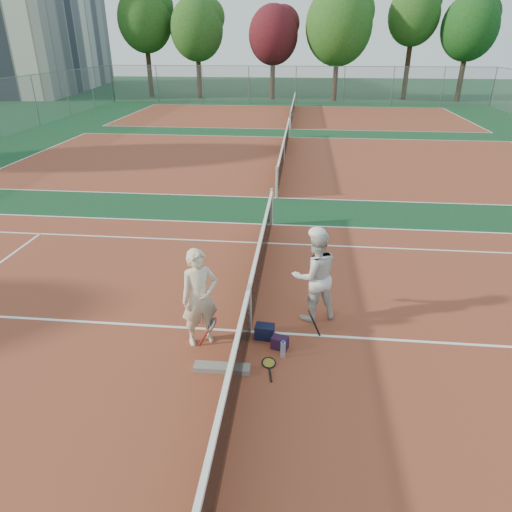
# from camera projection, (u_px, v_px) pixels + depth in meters

# --- Properties ---
(ground) EXTENTS (130.00, 130.00, 0.00)m
(ground) POSITION_uv_depth(u_px,v_px,m) (250.00, 332.00, 8.48)
(ground) COLOR #0F391E
(ground) RESTS_ON ground
(court_main) EXTENTS (23.77, 10.97, 0.01)m
(court_main) POSITION_uv_depth(u_px,v_px,m) (250.00, 332.00, 8.48)
(court_main) COLOR brown
(court_main) RESTS_ON ground
(court_far_a) EXTENTS (23.77, 10.97, 0.01)m
(court_far_a) POSITION_uv_depth(u_px,v_px,m) (284.00, 160.00, 20.62)
(court_far_a) COLOR brown
(court_far_a) RESTS_ON ground
(court_far_b) EXTENTS (23.77, 10.97, 0.01)m
(court_far_b) POSITION_uv_depth(u_px,v_px,m) (293.00, 116.00, 32.76)
(court_far_b) COLOR brown
(court_far_b) RESTS_ON ground
(net_main) EXTENTS (0.10, 10.98, 1.02)m
(net_main) POSITION_uv_depth(u_px,v_px,m) (250.00, 308.00, 8.26)
(net_main) COLOR black
(net_main) RESTS_ON ground
(net_far_a) EXTENTS (0.10, 10.98, 1.02)m
(net_far_a) POSITION_uv_depth(u_px,v_px,m) (284.00, 149.00, 20.40)
(net_far_a) COLOR black
(net_far_a) RESTS_ON ground
(net_far_b) EXTENTS (0.10, 10.98, 1.02)m
(net_far_b) POSITION_uv_depth(u_px,v_px,m) (293.00, 109.00, 32.54)
(net_far_b) COLOR black
(net_far_b) RESTS_ON ground
(fence_back) EXTENTS (32.00, 0.06, 3.00)m
(fence_back) POSITION_uv_depth(u_px,v_px,m) (296.00, 85.00, 38.41)
(fence_back) COLOR slate
(fence_back) RESTS_ON ground
(apartment_block) EXTENTS (12.96, 23.18, 15.00)m
(apartment_block) POSITION_uv_depth(u_px,v_px,m) (31.00, 13.00, 47.42)
(apartment_block) COLOR beige
(apartment_block) RESTS_ON ground
(player_a) EXTENTS (0.78, 0.70, 1.80)m
(player_a) POSITION_uv_depth(u_px,v_px,m) (200.00, 298.00, 7.84)
(player_a) COLOR beige
(player_a) RESTS_ON ground
(player_b) EXTENTS (1.08, 0.97, 1.82)m
(player_b) POSITION_uv_depth(u_px,v_px,m) (315.00, 276.00, 8.54)
(player_b) COLOR silver
(player_b) RESTS_ON ground
(racket_red) EXTENTS (0.40, 0.35, 0.53)m
(racket_red) POSITION_uv_depth(u_px,v_px,m) (212.00, 332.00, 8.02)
(racket_red) COLOR maroon
(racket_red) RESTS_ON ground
(racket_black_held) EXTENTS (0.33, 0.33, 0.56)m
(racket_black_held) POSITION_uv_depth(u_px,v_px,m) (311.00, 324.00, 8.21)
(racket_black_held) COLOR black
(racket_black_held) RESTS_ON ground
(racket_spare) EXTENTS (0.36, 0.64, 0.03)m
(racket_spare) POSITION_uv_depth(u_px,v_px,m) (269.00, 363.00, 7.64)
(racket_spare) COLOR black
(racket_spare) RESTS_ON ground
(sports_bag_navy) EXTENTS (0.36, 0.26, 0.27)m
(sports_bag_navy) POSITION_uv_depth(u_px,v_px,m) (265.00, 332.00, 8.25)
(sports_bag_navy) COLOR black
(sports_bag_navy) RESTS_ON ground
(sports_bag_purple) EXTENTS (0.32, 0.26, 0.23)m
(sports_bag_purple) POSITION_uv_depth(u_px,v_px,m) (280.00, 343.00, 7.98)
(sports_bag_purple) COLOR black
(sports_bag_purple) RESTS_ON ground
(net_cover_canvas) EXTENTS (0.92, 0.22, 0.10)m
(net_cover_canvas) POSITION_uv_depth(u_px,v_px,m) (222.00, 368.00, 7.46)
(net_cover_canvas) COLOR slate
(net_cover_canvas) RESTS_ON ground
(water_bottle) EXTENTS (0.09, 0.09, 0.30)m
(water_bottle) POSITION_uv_depth(u_px,v_px,m) (283.00, 350.00, 7.73)
(water_bottle) COLOR #C5E1FA
(water_bottle) RESTS_ON ground
(tree_back_0) EXTENTS (4.86, 4.86, 9.40)m
(tree_back_0) POSITION_uv_depth(u_px,v_px,m) (145.00, 20.00, 41.17)
(tree_back_0) COLOR #382314
(tree_back_0) RESTS_ON ground
(tree_back_1) EXTENTS (4.69, 4.69, 8.53)m
(tree_back_1) POSITION_uv_depth(u_px,v_px,m) (197.00, 29.00, 40.49)
(tree_back_1) COLOR #382314
(tree_back_1) RESTS_ON ground
(tree_back_maroon) EXTENTS (4.32, 4.32, 7.84)m
(tree_back_maroon) POSITION_uv_depth(u_px,v_px,m) (273.00, 35.00, 39.87)
(tree_back_maroon) COLOR #382314
(tree_back_maroon) RESTS_ON ground
(tree_back_3) EXTENTS (5.66, 5.66, 9.33)m
(tree_back_3) POSITION_uv_depth(u_px,v_px,m) (339.00, 26.00, 38.71)
(tree_back_3) COLOR #382314
(tree_back_3) RESTS_ON ground
(tree_back_4) EXTENTS (4.35, 4.35, 9.39)m
(tree_back_4) POSITION_uv_depth(u_px,v_px,m) (414.00, 16.00, 39.00)
(tree_back_4) COLOR #382314
(tree_back_4) RESTS_ON ground
(tree_back_5) EXTENTS (4.64, 4.64, 8.58)m
(tree_back_5) POSITION_uv_depth(u_px,v_px,m) (470.00, 28.00, 38.10)
(tree_back_5) COLOR #382314
(tree_back_5) RESTS_ON ground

